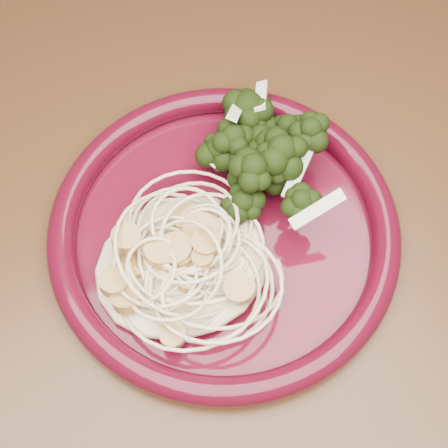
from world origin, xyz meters
name	(u,v)px	position (x,y,z in m)	size (l,w,h in m)	color
dining_table	(288,239)	(0.00, 0.00, 0.65)	(1.20, 0.80, 0.75)	#472814
dinner_plate	(224,230)	(-0.08, -0.02, 0.76)	(0.36, 0.36, 0.02)	#440816
spaghetti_pile	(182,259)	(-0.12, -0.03, 0.77)	(0.14, 0.12, 0.03)	beige
scallop_cluster	(179,237)	(-0.12, -0.03, 0.81)	(0.13, 0.13, 0.04)	tan
broccoli_pile	(273,176)	(-0.02, 0.00, 0.78)	(0.08, 0.14, 0.05)	black
onion_garnish	(276,155)	(-0.02, 0.00, 0.81)	(0.06, 0.09, 0.05)	#ECE2C9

